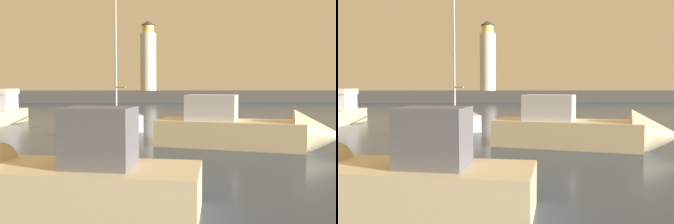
# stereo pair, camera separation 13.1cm
# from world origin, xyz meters

# --- Properties ---
(ground_plane) EXTENTS (220.00, 220.00, 0.00)m
(ground_plane) POSITION_xyz_m (0.00, 30.54, 0.00)
(ground_plane) COLOR #2D3D51
(breakwater) EXTENTS (83.85, 5.13, 1.98)m
(breakwater) POSITION_xyz_m (0.00, 61.08, 0.99)
(breakwater) COLOR #423F3D
(breakwater) RESTS_ON ground_plane
(lighthouse) EXTENTS (2.72, 2.72, 11.96)m
(lighthouse) POSITION_xyz_m (-0.78, 61.08, 7.64)
(lighthouse) COLOR silver
(lighthouse) RESTS_ON breakwater
(motorboat_2) EXTENTS (8.39, 4.83, 2.79)m
(motorboat_2) POSITION_xyz_m (3.93, 14.82, 0.77)
(motorboat_2) COLOR beige
(motorboat_2) RESTS_ON ground_plane
(motorboat_3) EXTENTS (6.46, 3.04, 2.65)m
(motorboat_3) POSITION_xyz_m (-2.98, 7.04, 0.67)
(motorboat_3) COLOR beige
(motorboat_3) RESTS_ON ground_plane
(sailboat_moored) EXTENTS (3.61, 7.86, 10.26)m
(sailboat_moored) POSITION_xyz_m (-2.85, 23.72, 0.56)
(sailboat_moored) COLOR silver
(sailboat_moored) RESTS_ON ground_plane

